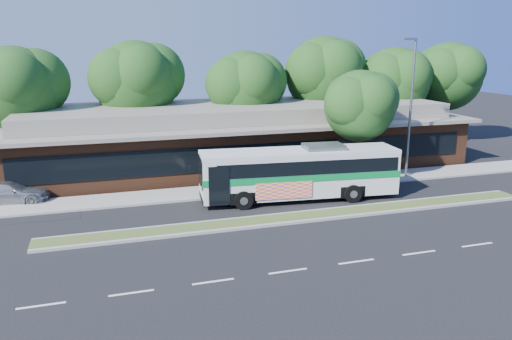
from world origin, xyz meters
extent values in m
plane|color=black|center=(0.00, 0.00, 0.00)|extent=(120.00, 120.00, 0.00)
cube|color=#3F5122|center=(0.00, 0.60, 0.07)|extent=(26.00, 1.10, 0.15)
cube|color=gray|center=(0.00, 6.40, 0.06)|extent=(44.00, 2.60, 0.12)
cube|color=#512C19|center=(0.00, 13.00, 1.60)|extent=(32.00, 10.00, 3.20)
cube|color=gray|center=(0.00, 13.00, 3.32)|extent=(33.20, 11.20, 0.24)
cube|color=gray|center=(0.00, 13.00, 3.95)|extent=(30.00, 8.00, 1.00)
cube|color=black|center=(0.00, 7.97, 1.70)|extent=(30.00, 0.06, 1.60)
cylinder|color=slate|center=(9.60, 6.00, 4.50)|extent=(0.16, 0.16, 9.00)
cube|color=slate|center=(9.20, 6.00, 9.00)|extent=(0.90, 0.18, 0.14)
cylinder|color=black|center=(-15.00, 15.00, 1.99)|extent=(0.44, 0.44, 3.99)
sphere|color=#164418|center=(-15.00, 15.00, 5.73)|extent=(5.80, 5.80, 5.80)
sphere|color=#164418|center=(-13.70, 15.43, 6.19)|extent=(4.52, 4.52, 4.52)
cylinder|color=black|center=(-7.00, 16.00, 2.10)|extent=(0.44, 0.44, 4.20)
sphere|color=#164418|center=(-7.00, 16.00, 6.00)|extent=(6.00, 6.00, 6.00)
sphere|color=#164418|center=(-5.65, 16.45, 6.48)|extent=(4.68, 4.68, 4.68)
cylinder|color=black|center=(1.00, 15.00, 1.89)|extent=(0.44, 0.44, 3.78)
sphere|color=#164418|center=(1.00, 15.00, 5.46)|extent=(5.60, 5.60, 5.60)
sphere|color=#164418|center=(2.26, 15.42, 5.91)|extent=(4.37, 4.37, 4.37)
cylinder|color=black|center=(8.00, 16.00, 2.21)|extent=(0.44, 0.44, 4.41)
sphere|color=#164418|center=(8.00, 16.00, 6.27)|extent=(6.20, 6.20, 6.20)
sphere|color=#164418|center=(9.39, 16.46, 6.77)|extent=(4.84, 4.84, 4.84)
cylinder|color=black|center=(14.00, 15.00, 1.93)|extent=(0.44, 0.44, 3.86)
sphere|color=#164418|center=(14.00, 15.00, 5.60)|extent=(5.80, 5.80, 5.80)
sphere|color=#164418|center=(15.30, 15.43, 6.07)|extent=(4.52, 4.52, 4.52)
cylinder|color=black|center=(20.00, 16.00, 2.06)|extent=(0.44, 0.44, 4.12)
sphere|color=#164418|center=(20.00, 16.00, 5.92)|extent=(6.00, 6.00, 6.00)
sphere|color=#164418|center=(21.35, 16.45, 6.40)|extent=(4.68, 4.68, 4.68)
cube|color=silver|center=(0.96, 3.66, 1.61)|extent=(11.39, 3.47, 2.58)
cube|color=black|center=(1.24, 3.64, 2.12)|extent=(10.50, 3.42, 0.77)
cube|color=silver|center=(0.96, 3.66, 2.78)|extent=(11.41, 3.49, 0.24)
cube|color=#057834|center=(0.96, 3.66, 1.53)|extent=(11.45, 3.53, 0.35)
cube|color=black|center=(-4.63, 4.21, 1.92)|extent=(0.26, 2.09, 1.60)
cube|color=black|center=(6.56, 3.11, 2.22)|extent=(0.25, 1.95, 1.03)
cube|color=#C83B8B|center=(-0.37, 2.57, 0.94)|extent=(3.16, 0.36, 0.93)
cube|color=slate|center=(2.36, 3.53, 3.03)|extent=(2.38, 1.71, 0.28)
cylinder|color=black|center=(-2.59, 2.84, 0.51)|extent=(1.06, 0.44, 1.03)
cylinder|color=black|center=(-2.36, 5.17, 0.51)|extent=(1.06, 0.44, 1.03)
cylinder|color=black|center=(3.64, 2.22, 0.51)|extent=(1.06, 0.44, 1.03)
cylinder|color=black|center=(3.87, 4.56, 0.51)|extent=(1.06, 0.44, 1.03)
imported|color=#9EA1A5|center=(-14.86, 7.80, 0.63)|extent=(4.52, 2.26, 1.26)
cylinder|color=black|center=(6.00, 6.20, 1.79)|extent=(0.44, 0.44, 3.58)
sphere|color=#164418|center=(6.00, 6.20, 4.92)|extent=(4.48, 4.48, 4.48)
sphere|color=#164418|center=(7.01, 6.54, 5.28)|extent=(3.50, 3.50, 3.50)
camera|label=1|loc=(-9.54, -21.85, 8.64)|focal=35.00mm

